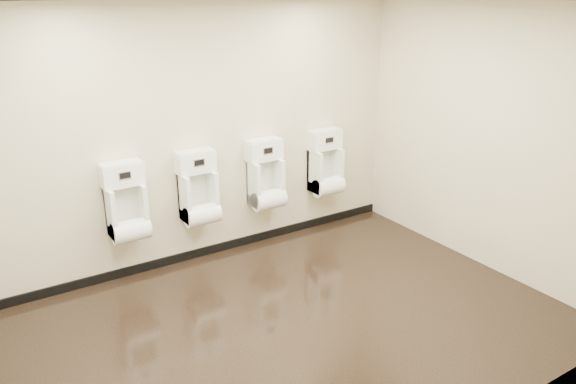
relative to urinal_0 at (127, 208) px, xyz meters
name	(u,v)px	position (x,y,z in m)	size (l,w,h in m)	color
ground	(288,327)	(0.89, -1.61, -0.82)	(5.00, 3.50, 0.00)	black
ceiling	(288,2)	(0.89, -1.61, 1.98)	(5.00, 3.50, 0.00)	white
back_wall	(199,137)	(0.89, 0.14, 0.58)	(5.00, 0.02, 2.80)	beige
front_wall	(451,265)	(0.89, -3.36, 0.58)	(5.00, 0.02, 2.80)	beige
right_wall	(488,140)	(3.39, -1.61, 0.58)	(0.02, 3.50, 2.80)	beige
skirting_back	(206,251)	(0.89, 0.13, -0.77)	(5.00, 0.02, 0.10)	black
urinal_0	(127,208)	(0.00, 0.00, 0.00)	(0.42, 0.32, 0.79)	white
urinal_1	(199,193)	(0.79, 0.00, 0.00)	(0.42, 0.32, 0.79)	white
urinal_2	(266,179)	(1.63, 0.00, 0.00)	(0.42, 0.32, 0.79)	white
urinal_3	(326,167)	(2.48, 0.00, 0.00)	(0.42, 0.32, 0.79)	white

